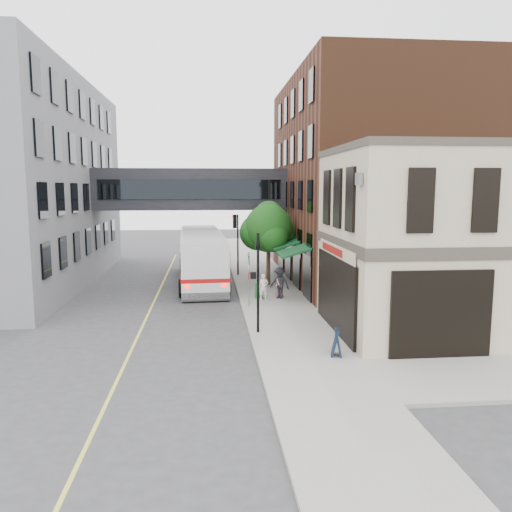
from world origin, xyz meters
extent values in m
plane|color=#38383A|center=(0.00, 0.00, 0.00)|extent=(120.00, 120.00, 0.00)
cube|color=gray|center=(2.00, 14.00, 0.07)|extent=(4.00, 60.00, 0.15)
cube|color=#BAAA8E|center=(9.00, 2.00, 4.08)|extent=(10.00, 8.00, 8.15)
cube|color=#38332B|center=(9.00, 2.00, 4.15)|extent=(10.12, 8.12, 0.50)
cube|color=#38332B|center=(9.00, 2.00, 8.30)|extent=(10.12, 8.12, 0.30)
cube|color=black|center=(3.94, 2.00, 1.85)|extent=(0.14, 6.40, 3.40)
cube|color=black|center=(3.90, 2.00, 1.85)|extent=(0.04, 5.90, 3.00)
cube|color=maroon|center=(3.88, 2.60, 3.80)|extent=(0.03, 3.60, 0.32)
cube|color=#4B2917|center=(10.00, 15.00, 7.00)|extent=(12.00, 18.00, 14.00)
cube|color=#0C351F|center=(3.14, 13.75, 3.00)|extent=(1.80, 13.00, 0.40)
cube|color=black|center=(-3.00, 18.00, 6.50)|extent=(14.00, 3.00, 3.00)
cube|color=black|center=(-3.00, 16.45, 6.50)|extent=(13.00, 0.08, 1.40)
cube|color=black|center=(-3.00, 19.55, 6.50)|extent=(13.00, 0.08, 1.40)
cylinder|color=black|center=(0.40, 2.00, 2.40)|extent=(0.12, 0.12, 4.50)
cube|color=black|center=(0.18, 2.00, 2.75)|extent=(0.25, 0.22, 0.30)
imported|color=black|center=(0.40, 2.00, 4.25)|extent=(0.20, 0.16, 1.00)
cylinder|color=black|center=(0.40, 17.00, 2.40)|extent=(0.12, 0.12, 4.50)
cube|color=black|center=(0.18, 17.00, 2.75)|extent=(0.25, 0.22, 0.30)
cube|color=black|center=(0.18, 17.00, 4.15)|extent=(0.28, 0.28, 1.00)
sphere|color=#FF0C05|center=(0.02, 17.00, 4.50)|extent=(0.18, 0.18, 0.18)
cylinder|color=gray|center=(0.40, 7.00, 1.65)|extent=(0.08, 0.08, 3.00)
cube|color=white|center=(0.38, 7.00, 2.35)|extent=(0.03, 0.75, 0.22)
cube|color=#0C591E|center=(0.38, 7.00, 2.90)|extent=(0.03, 0.70, 0.18)
cube|color=#B20C0C|center=(0.38, 7.00, 1.85)|extent=(0.03, 0.30, 0.40)
cylinder|color=#382619|center=(2.20, 13.00, 1.55)|extent=(0.28, 0.28, 2.80)
sphere|color=#124512|center=(2.20, 13.00, 3.95)|extent=(3.20, 3.20, 3.20)
sphere|color=#124512|center=(3.00, 13.50, 3.55)|extent=(2.20, 2.20, 2.20)
sphere|color=#124512|center=(1.50, 13.30, 3.65)|extent=(2.40, 2.40, 2.40)
sphere|color=#124512|center=(2.30, 13.60, 4.75)|extent=(2.00, 2.00, 2.00)
cube|color=#D8CC4C|center=(-5.00, 10.00, 0.01)|extent=(0.12, 40.00, 0.01)
cube|color=silver|center=(-2.26, 15.02, 1.85)|extent=(3.40, 13.03, 3.26)
cube|color=black|center=(-2.26, 15.02, 2.41)|extent=(3.46, 12.81, 1.18)
cube|color=#B20C0C|center=(-2.26, 15.02, 1.29)|extent=(3.47, 13.05, 0.25)
cylinder|color=black|center=(-3.45, 10.25, 0.56)|extent=(0.39, 1.14, 1.12)
cylinder|color=black|center=(-0.64, 10.38, 0.56)|extent=(0.39, 1.14, 1.12)
cylinder|color=black|center=(-3.86, 19.22, 0.56)|extent=(0.39, 1.14, 1.12)
cylinder|color=black|center=(-1.06, 19.35, 0.56)|extent=(0.39, 1.14, 1.12)
imported|color=white|center=(1.37, 8.44, 0.91)|extent=(0.56, 0.36, 1.52)
imported|color=pink|center=(2.45, 8.97, 0.94)|extent=(0.97, 0.91, 1.58)
imported|color=black|center=(2.36, 8.74, 1.08)|extent=(1.38, 1.25, 1.86)
cube|color=#156021|center=(1.16, 9.01, 0.58)|extent=(0.52, 0.49, 0.87)
cube|color=black|center=(3.11, -1.50, 0.68)|extent=(0.51, 0.67, 1.07)
camera|label=1|loc=(-1.80, -19.77, 6.62)|focal=35.00mm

